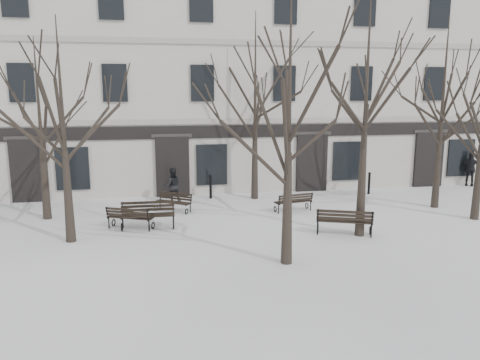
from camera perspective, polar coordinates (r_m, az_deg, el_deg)
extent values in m
plane|color=white|center=(15.93, 5.85, -7.71)|extent=(100.00, 100.00, 0.00)
cube|color=#BBB7AD|center=(27.83, -1.49, 11.75)|extent=(40.00, 10.00, 11.00)
cube|color=#99958D|center=(22.91, 0.47, 7.20)|extent=(40.00, 0.12, 0.25)
cube|color=#99958D|center=(22.97, 0.49, 16.45)|extent=(40.00, 0.12, 0.25)
cube|color=black|center=(22.94, 0.47, 5.95)|extent=(40.00, 0.10, 0.60)
cube|color=black|center=(23.43, -24.32, 1.02)|extent=(1.60, 0.22, 2.90)
cube|color=#2D2B28|center=(23.21, -24.63, 4.66)|extent=(1.90, 0.08, 0.18)
cube|color=black|center=(23.04, -19.74, 1.33)|extent=(1.50, 0.14, 2.00)
cube|color=black|center=(22.73, -8.23, 1.61)|extent=(1.60, 0.22, 2.90)
cube|color=#2D2B28|center=(22.50, -8.33, 5.36)|extent=(1.90, 0.08, 0.18)
cube|color=black|center=(22.88, -3.47, 1.88)|extent=(1.50, 0.14, 2.00)
cube|color=black|center=(24.01, 8.72, 2.08)|extent=(1.60, 0.22, 2.90)
cube|color=#2D2B28|center=(23.79, 8.85, 5.64)|extent=(1.90, 0.08, 0.18)
cube|color=black|center=(24.69, 12.89, 2.29)|extent=(1.50, 0.14, 2.00)
cube|color=black|center=(26.83, 21.98, 2.33)|extent=(1.60, 0.22, 2.90)
cube|color=#2D2B28|center=(26.63, 22.25, 5.51)|extent=(1.90, 0.08, 0.18)
cube|color=black|center=(27.88, 25.29, 2.47)|extent=(1.50, 0.14, 2.00)
cube|color=black|center=(23.17, -25.08, 10.70)|extent=(1.10, 0.14, 1.70)
cube|color=black|center=(22.51, -15.00, 11.36)|extent=(1.10, 0.14, 1.70)
cube|color=black|center=(22.85, -15.47, 20.41)|extent=(1.10, 0.14, 1.70)
cube|color=black|center=(22.56, -4.62, 11.68)|extent=(1.10, 0.14, 1.70)
cube|color=black|center=(22.90, -4.76, 20.73)|extent=(1.10, 0.14, 1.70)
cube|color=black|center=(23.30, 5.43, 11.64)|extent=(1.10, 0.14, 1.70)
cube|color=black|center=(23.63, 5.59, 20.40)|extent=(1.10, 0.14, 1.70)
cube|color=black|center=(24.68, 14.58, 11.30)|extent=(1.10, 0.14, 1.70)
cube|color=black|center=(24.99, 15.00, 19.57)|extent=(1.10, 0.14, 1.70)
cube|color=black|center=(26.59, 22.58, 10.77)|extent=(1.10, 0.14, 1.70)
cube|color=black|center=(26.88, 23.16, 18.45)|extent=(1.10, 0.14, 1.70)
cone|color=black|center=(16.67, -20.21, -1.96)|extent=(0.34, 0.34, 3.11)
cone|color=black|center=(13.72, 5.79, -3.53)|extent=(0.34, 0.34, 3.32)
cone|color=black|center=(16.81, 14.62, -0.64)|extent=(0.34, 0.34, 3.62)
cone|color=black|center=(20.69, 26.99, -0.27)|extent=(0.34, 0.34, 2.98)
cone|color=black|center=(20.03, -22.70, -0.27)|extent=(0.34, 0.34, 2.97)
cone|color=black|center=(21.99, 1.81, 2.31)|extent=(0.34, 0.34, 3.59)
cone|color=black|center=(22.05, 22.92, 1.28)|extent=(0.34, 0.34, 3.44)
torus|color=black|center=(17.67, -14.20, -5.60)|extent=(0.06, 0.32, 0.32)
cylinder|color=black|center=(18.02, -14.10, -4.96)|extent=(0.05, 0.05, 0.49)
cube|color=black|center=(17.77, -14.19, -4.36)|extent=(0.07, 0.61, 0.05)
torus|color=black|center=(17.58, -8.10, -5.45)|extent=(0.06, 0.32, 0.32)
cylinder|color=black|center=(17.94, -8.13, -4.81)|extent=(0.05, 0.05, 0.49)
cube|color=black|center=(17.68, -8.14, -4.21)|extent=(0.07, 0.61, 0.05)
cube|color=black|center=(17.46, -11.21, -4.43)|extent=(1.98, 0.15, 0.04)
cube|color=black|center=(17.61, -11.19, -4.30)|extent=(1.98, 0.15, 0.04)
cube|color=black|center=(17.76, -11.17, -4.17)|extent=(1.98, 0.15, 0.04)
cube|color=black|center=(17.91, -11.15, -4.04)|extent=(1.98, 0.15, 0.04)
cube|color=black|center=(17.92, -11.16, -3.56)|extent=(1.98, 0.09, 0.10)
cube|color=black|center=(17.91, -11.17, -3.14)|extent=(1.98, 0.09, 0.10)
cube|color=black|center=(17.90, -11.19, -2.71)|extent=(1.98, 0.09, 0.10)
cylinder|color=black|center=(17.99, -14.14, -3.45)|extent=(0.05, 0.16, 0.55)
cylinder|color=black|center=(17.90, -8.17, -3.29)|extent=(0.05, 0.16, 0.55)
torus|color=black|center=(17.72, -10.55, -5.47)|extent=(0.16, 0.27, 0.28)
cylinder|color=black|center=(17.40, -11.03, -5.51)|extent=(0.05, 0.05, 0.43)
cube|color=black|center=(17.49, -10.81, -4.69)|extent=(0.26, 0.50, 0.05)
torus|color=black|center=(18.43, -15.16, -5.03)|extent=(0.16, 0.27, 0.28)
cylinder|color=black|center=(18.13, -15.69, -5.06)|extent=(0.05, 0.05, 0.43)
cube|color=black|center=(18.21, -15.46, -4.27)|extent=(0.26, 0.50, 0.05)
cube|color=black|center=(18.01, -12.89, -4.25)|extent=(1.60, 0.79, 0.03)
cube|color=black|center=(17.90, -13.08, -4.36)|extent=(1.60, 0.79, 0.03)
cube|color=black|center=(17.78, -13.27, -4.47)|extent=(1.60, 0.79, 0.03)
cube|color=black|center=(17.67, -13.47, -4.57)|extent=(1.60, 0.79, 0.03)
cube|color=black|center=(17.60, -13.55, -4.22)|extent=(1.58, 0.74, 0.09)
cube|color=black|center=(17.56, -13.59, -3.87)|extent=(1.58, 0.74, 0.09)
cube|color=black|center=(17.51, -13.64, -3.52)|extent=(1.58, 0.74, 0.09)
cylinder|color=black|center=(17.22, -11.18, -4.29)|extent=(0.09, 0.14, 0.47)
cylinder|color=black|center=(17.96, -15.88, -3.87)|extent=(0.09, 0.14, 0.47)
torus|color=black|center=(17.40, 15.59, -5.93)|extent=(0.17, 0.31, 0.32)
cylinder|color=black|center=(17.00, 15.71, -6.01)|extent=(0.05, 0.05, 0.49)
cube|color=black|center=(17.12, 15.70, -5.03)|extent=(0.27, 0.58, 0.05)
torus|color=black|center=(17.34, 9.47, -5.73)|extent=(0.17, 0.31, 0.32)
cylinder|color=black|center=(16.94, 9.44, -5.80)|extent=(0.05, 0.05, 0.49)
cube|color=black|center=(17.06, 9.49, -4.83)|extent=(0.27, 0.58, 0.05)
cube|color=black|center=(17.29, 12.58, -4.66)|extent=(1.86, 0.80, 0.04)
cube|color=black|center=(17.14, 12.59, -4.79)|extent=(1.86, 0.80, 0.04)
cube|color=black|center=(17.00, 12.61, -4.93)|extent=(1.86, 0.80, 0.04)
cube|color=black|center=(16.85, 12.62, -5.07)|extent=(1.86, 0.80, 0.04)
cube|color=black|center=(16.77, 12.64, -4.64)|extent=(1.84, 0.75, 0.10)
cube|color=black|center=(16.72, 12.66, -4.23)|extent=(1.84, 0.75, 0.10)
cube|color=black|center=(16.66, 12.68, -3.82)|extent=(1.84, 0.75, 0.10)
cylinder|color=black|center=(16.79, 15.81, -4.58)|extent=(0.10, 0.16, 0.54)
cylinder|color=black|center=(16.73, 9.48, -4.37)|extent=(0.10, 0.16, 0.54)
torus|color=black|center=(20.33, -10.20, -3.37)|extent=(0.18, 0.24, 0.26)
cylinder|color=black|center=(20.57, -9.72, -2.97)|extent=(0.04, 0.04, 0.40)
cube|color=black|center=(20.39, -9.98, -2.53)|extent=(0.31, 0.43, 0.04)
torus|color=black|center=(19.56, -6.53, -3.83)|extent=(0.18, 0.24, 0.26)
cylinder|color=black|center=(19.81, -6.08, -3.41)|extent=(0.04, 0.04, 0.40)
cube|color=black|center=(19.62, -6.32, -2.95)|extent=(0.31, 0.43, 0.04)
cube|color=black|center=(19.83, -8.48, -2.81)|extent=(1.36, 0.94, 0.03)
cube|color=black|center=(19.94, -8.29, -2.73)|extent=(1.36, 0.94, 0.03)
cube|color=black|center=(20.04, -8.11, -2.66)|extent=(1.36, 0.94, 0.03)
cube|color=black|center=(20.14, -7.92, -2.58)|extent=(1.36, 0.94, 0.03)
cube|color=black|center=(20.14, -7.88, -2.25)|extent=(1.34, 0.90, 0.08)
cube|color=black|center=(20.13, -7.86, -1.94)|extent=(1.34, 0.90, 0.08)
cube|color=black|center=(20.13, -7.84, -1.64)|extent=(1.34, 0.90, 0.08)
cylinder|color=black|center=(20.54, -9.65, -1.92)|extent=(0.10, 0.12, 0.44)
cylinder|color=black|center=(19.78, -6.00, -2.32)|extent=(0.10, 0.12, 0.44)
torus|color=black|center=(20.57, 8.14, -3.13)|extent=(0.09, 0.26, 0.26)
cylinder|color=black|center=(20.28, 8.60, -3.13)|extent=(0.04, 0.04, 0.40)
cube|color=black|center=(20.37, 8.39, -2.48)|extent=(0.14, 0.49, 0.04)
torus|color=black|center=(19.88, 4.31, -3.55)|extent=(0.09, 0.26, 0.26)
cylinder|color=black|center=(19.58, 4.72, -3.55)|extent=(0.04, 0.04, 0.40)
cube|color=black|center=(19.67, 4.52, -2.87)|extent=(0.14, 0.49, 0.04)
cube|color=black|center=(20.17, 6.23, -2.50)|extent=(1.60, 0.39, 0.03)
cube|color=black|center=(20.06, 6.39, -2.58)|extent=(1.60, 0.39, 0.03)
cube|color=black|center=(19.96, 6.56, -2.65)|extent=(1.60, 0.39, 0.03)
cube|color=black|center=(19.85, 6.73, -2.73)|extent=(1.60, 0.39, 0.03)
cube|color=black|center=(19.79, 6.79, -2.43)|extent=(1.59, 0.34, 0.08)
cube|color=black|center=(19.75, 6.82, -2.13)|extent=(1.59, 0.34, 0.08)
cube|color=black|center=(19.71, 6.86, -1.84)|extent=(1.59, 0.34, 0.08)
cylinder|color=black|center=(20.13, 8.73, -2.12)|extent=(0.06, 0.13, 0.45)
cylinder|color=black|center=(19.42, 4.83, -2.51)|extent=(0.06, 0.13, 0.45)
cylinder|color=black|center=(22.24, -3.61, -0.92)|extent=(0.13, 0.13, 1.06)
sphere|color=black|center=(22.13, -3.62, 0.48)|extent=(0.15, 0.15, 0.15)
cylinder|color=black|center=(24.03, 15.46, -0.47)|extent=(0.12, 0.12, 1.01)
sphere|color=black|center=(23.93, 15.52, 0.76)|extent=(0.14, 0.14, 0.14)
imported|color=black|center=(21.66, -8.18, -2.76)|extent=(0.83, 0.67, 1.62)
imported|color=black|center=(28.05, 26.16, -0.67)|extent=(1.12, 1.04, 1.84)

